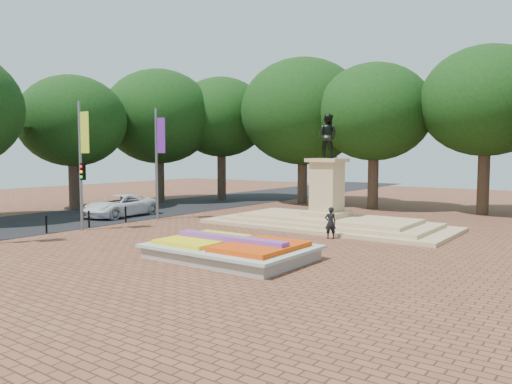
{
  "coord_description": "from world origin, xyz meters",
  "views": [
    {
      "loc": [
        13.31,
        -17.28,
        4.18
      ],
      "look_at": [
        -1.68,
        3.43,
        2.2
      ],
      "focal_mm": 35.0,
      "sensor_mm": 36.0,
      "label": 1
    }
  ],
  "objects_px": {
    "van": "(120,206)",
    "monument": "(327,211)",
    "flower_bed": "(231,249)",
    "pedestrian": "(330,223)"
  },
  "relations": [
    {
      "from": "flower_bed",
      "to": "monument",
      "type": "bearing_deg",
      "value": 95.87
    },
    {
      "from": "flower_bed",
      "to": "monument",
      "type": "height_order",
      "value": "monument"
    },
    {
      "from": "flower_bed",
      "to": "pedestrian",
      "type": "distance_m",
      "value": 6.59
    },
    {
      "from": "pedestrian",
      "to": "van",
      "type": "bearing_deg",
      "value": -41.12
    },
    {
      "from": "van",
      "to": "pedestrian",
      "type": "height_order",
      "value": "pedestrian"
    },
    {
      "from": "van",
      "to": "monument",
      "type": "bearing_deg",
      "value": 11.93
    },
    {
      "from": "pedestrian",
      "to": "monument",
      "type": "bearing_deg",
      "value": -102.52
    },
    {
      "from": "van",
      "to": "pedestrian",
      "type": "xyz_separation_m",
      "value": [
        15.28,
        0.49,
        0.06
      ]
    },
    {
      "from": "flower_bed",
      "to": "pedestrian",
      "type": "xyz_separation_m",
      "value": [
        1.03,
        6.5,
        0.41
      ]
    },
    {
      "from": "flower_bed",
      "to": "van",
      "type": "relative_size",
      "value": 1.2
    }
  ]
}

